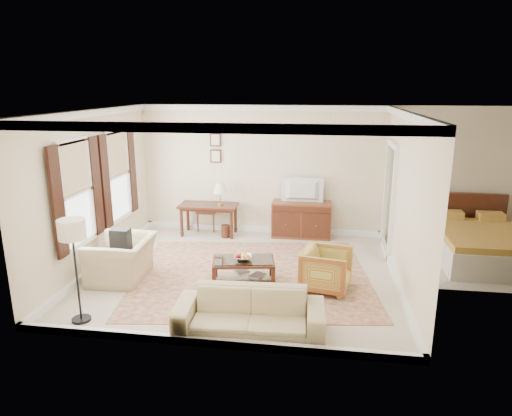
% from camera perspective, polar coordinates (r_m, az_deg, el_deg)
% --- Properties ---
extents(room_shell, '(5.51, 5.01, 2.91)m').
position_cam_1_polar(room_shell, '(7.78, -1.80, 8.92)').
color(room_shell, beige).
rests_on(room_shell, ground).
extents(annex_bedroom, '(3.00, 2.70, 2.90)m').
position_cam_1_polar(annex_bedroom, '(9.76, 26.66, -4.26)').
color(annex_bedroom, beige).
rests_on(annex_bedroom, ground).
extents(window_front, '(0.12, 1.56, 1.80)m').
position_cam_1_polar(window_front, '(8.21, -21.56, 1.67)').
color(window_front, '#CCB284').
rests_on(window_front, room_shell).
extents(window_rear, '(0.12, 1.56, 1.80)m').
position_cam_1_polar(window_rear, '(9.59, -16.90, 3.88)').
color(window_rear, '#CCB284').
rests_on(window_rear, room_shell).
extents(doorway, '(0.10, 1.12, 2.25)m').
position_cam_1_polar(doorway, '(9.48, 16.29, 0.85)').
color(doorway, white).
rests_on(doorway, room_shell).
extents(rug, '(4.56, 4.05, 0.01)m').
position_cam_1_polar(rug, '(8.29, -0.56, -8.38)').
color(rug, maroon).
rests_on(rug, room_shell).
extents(writing_desk, '(1.30, 0.65, 0.71)m').
position_cam_1_polar(writing_desk, '(10.37, -5.95, -0.15)').
color(writing_desk, '#441F13').
rests_on(writing_desk, room_shell).
extents(desk_chair, '(0.50, 0.50, 1.05)m').
position_cam_1_polar(desk_chair, '(10.74, -6.10, -0.01)').
color(desk_chair, brown).
rests_on(desk_chair, room_shell).
extents(desk_lamp, '(0.32, 0.32, 0.50)m').
position_cam_1_polar(desk_lamp, '(10.21, -4.49, 1.75)').
color(desk_lamp, silver).
rests_on(desk_lamp, writing_desk).
extents(framed_prints, '(0.25, 0.04, 0.68)m').
position_cam_1_polar(framed_prints, '(10.46, -5.08, 7.51)').
color(framed_prints, '#441F13').
rests_on(framed_prints, room_shell).
extents(sideboard, '(1.31, 0.50, 0.80)m').
position_cam_1_polar(sideboard, '(10.26, 5.69, -1.44)').
color(sideboard, brown).
rests_on(sideboard, room_shell).
extents(tv, '(0.88, 0.51, 0.12)m').
position_cam_1_polar(tv, '(10.03, 5.81, 3.15)').
color(tv, black).
rests_on(tv, sideboard).
extents(coffee_table, '(1.14, 0.79, 0.44)m').
position_cam_1_polar(coffee_table, '(7.85, -1.57, -7.12)').
color(coffee_table, '#441F13').
rests_on(coffee_table, room_shell).
extents(fruit_bowl, '(0.42, 0.42, 0.10)m').
position_cam_1_polar(fruit_bowl, '(7.76, -1.61, -6.14)').
color(fruit_bowl, silver).
rests_on(fruit_bowl, coffee_table).
extents(book_a, '(0.25, 0.19, 0.38)m').
position_cam_1_polar(book_a, '(8.01, -2.56, -7.94)').
color(book_a, brown).
rests_on(book_a, coffee_table).
extents(book_b, '(0.26, 0.15, 0.38)m').
position_cam_1_polar(book_b, '(7.92, -0.48, -8.23)').
color(book_b, brown).
rests_on(book_b, coffee_table).
extents(striped_armchair, '(0.85, 0.88, 0.78)m').
position_cam_1_polar(striped_armchair, '(7.69, 8.79, -7.37)').
color(striped_armchair, '#944720').
rests_on(striped_armchair, room_shell).
extents(club_armchair, '(0.78, 1.17, 1.00)m').
position_cam_1_polar(club_armchair, '(8.31, -16.48, -5.30)').
color(club_armchair, '#C9B588').
rests_on(club_armchair, room_shell).
extents(backpack, '(0.27, 0.35, 0.40)m').
position_cam_1_polar(backpack, '(8.22, -16.56, -3.70)').
color(backpack, black).
rests_on(backpack, club_armchair).
extents(sofa, '(2.06, 0.69, 0.80)m').
position_cam_1_polar(sofa, '(6.35, -0.82, -12.14)').
color(sofa, '#C9B588').
rests_on(sofa, room_shell).
extents(floor_lamp, '(0.38, 0.38, 1.53)m').
position_cam_1_polar(floor_lamp, '(6.80, -21.97, -3.38)').
color(floor_lamp, black).
rests_on(floor_lamp, room_shell).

